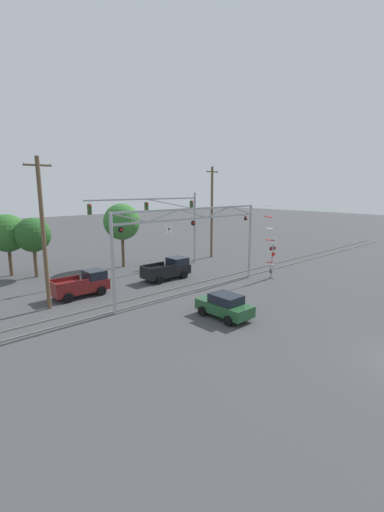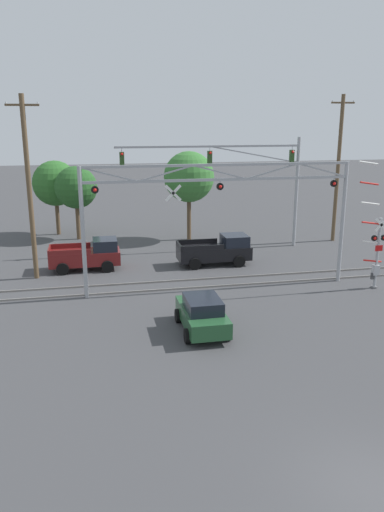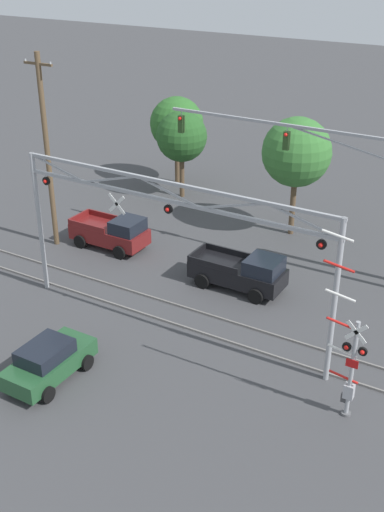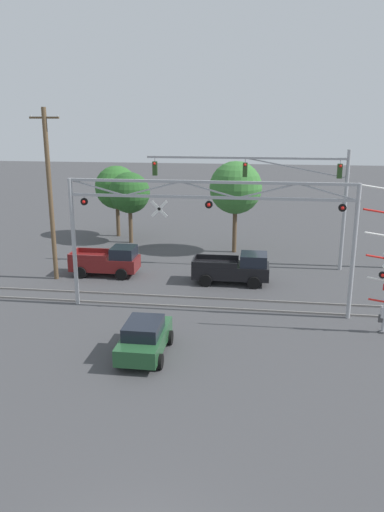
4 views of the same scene
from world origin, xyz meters
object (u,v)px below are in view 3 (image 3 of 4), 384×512
background_tree_beyond_span (177,124)px  pickup_truck_following (113,232)px  crossing_gantry (168,225)px  crossing_signal_mast (349,363)px  sedan_waiting (49,361)px  utility_pole_left (47,151)px  background_tree_far_right_verge (297,152)px  background_tree_far_left_verge (182,137)px  traffic_signal_span (347,171)px  pickup_truck_lead (242,272)px

background_tree_beyond_span → pickup_truck_following: bearing=-77.4°
crossing_gantry → background_tree_beyond_span: bearing=120.6°
crossing_signal_mast → sedan_waiting: size_ratio=1.83×
utility_pole_left → background_tree_beyond_span: (0.66, 11.86, -1.22)m
crossing_gantry → background_tree_beyond_span: crossing_gantry is taller
crossing_gantry → background_tree_far_right_verge: bearing=86.5°
utility_pole_left → background_tree_far_left_verge: bearing=76.7°
sedan_waiting → background_tree_far_left_verge: bearing=106.3°
crossing_signal_mast → background_tree_far_right_verge: size_ratio=1.03×
traffic_signal_span → pickup_truck_lead: (-3.48, -3.76, -4.63)m
background_tree_beyond_span → background_tree_far_right_verge: bearing=-21.1°
background_tree_beyond_span → background_tree_far_left_verge: 2.66m
pickup_truck_following → background_tree_beyond_span: (-2.39, 10.67, 3.23)m
background_tree_far_right_verge → pickup_truck_following: bearing=-138.9°
pickup_truck_lead → sedan_waiting: (-3.29, -10.15, -0.12)m
background_tree_far_left_verge → background_tree_far_right_verge: bearing=-12.1°
sedan_waiting → background_tree_beyond_span: size_ratio=0.64×
pickup_truck_lead → utility_pole_left: size_ratio=0.45×
crossing_signal_mast → background_tree_beyond_span: bearing=135.5°
crossing_gantry → pickup_truck_lead: size_ratio=3.13×
background_tree_far_left_verge → background_tree_far_right_verge: size_ratio=0.84×
crossing_signal_mast → background_tree_beyond_span: crossing_signal_mast is taller
sedan_waiting → background_tree_far_right_verge: (2.86, 17.43, 4.06)m
crossing_gantry → traffic_signal_span: (4.63, 8.50, 0.59)m
pickup_truck_lead → background_tree_beyond_span: background_tree_beyond_span is taller
pickup_truck_lead → background_tree_far_left_verge: (-8.91, 9.09, 3.12)m
traffic_signal_span → pickup_truck_following: bearing=-164.4°
traffic_signal_span → crossing_signal_mast: bearing=-69.5°
traffic_signal_span → background_tree_far_right_verge: 5.30m
pickup_truck_lead → background_tree_far_right_verge: size_ratio=0.68×
sedan_waiting → background_tree_far_left_verge: 20.31m
pickup_truck_lead → background_tree_beyond_span: 15.71m
traffic_signal_span → background_tree_beyond_span: size_ratio=2.20×
sedan_waiting → utility_pole_left: utility_pole_left is taller
traffic_signal_span → background_tree_far_left_verge: (-12.38, 5.33, -1.52)m
pickup_truck_following → sedan_waiting: (4.88, -10.67, -0.12)m
pickup_truck_lead → utility_pole_left: utility_pole_left is taller
pickup_truck_lead → crossing_gantry: bearing=-103.7°
crossing_gantry → background_tree_far_right_verge: (0.73, 12.01, -0.11)m
pickup_truck_lead → utility_pole_left: 12.09m
sedan_waiting → utility_pole_left: (-7.93, 9.47, 4.56)m
background_tree_beyond_span → traffic_signal_span: bearing=-27.8°
crossing_signal_mast → traffic_signal_span: traffic_signal_span is taller
crossing_gantry → sedan_waiting: size_ratio=3.80×
crossing_signal_mast → pickup_truck_lead: (-7.27, 6.36, -1.31)m
traffic_signal_span → sedan_waiting: traffic_signal_span is taller
sedan_waiting → background_tree_far_right_verge: background_tree_far_right_verge is taller
crossing_gantry → background_tree_far_left_verge: size_ratio=2.56×
sedan_waiting → pickup_truck_lead: bearing=72.1°
crossing_gantry → traffic_signal_span: bearing=61.4°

